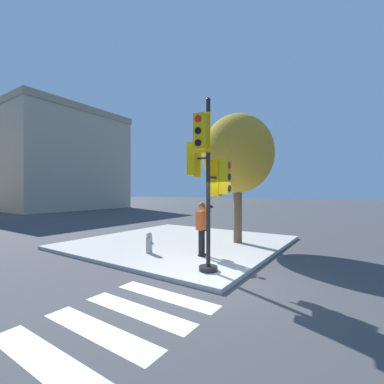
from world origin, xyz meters
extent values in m
plane|color=#424244|center=(0.00, 0.00, 0.00)|extent=(160.00, 160.00, 0.00)
cube|color=#BCB7AD|center=(3.50, 3.50, 0.06)|extent=(8.00, 8.00, 0.12)
cube|color=silver|center=(-1.20, 0.48, 0.00)|extent=(0.47, 2.50, 0.01)
cube|color=silver|center=(-2.04, 0.48, 0.00)|extent=(0.47, 2.50, 0.01)
cube|color=silver|center=(-2.89, 0.48, 0.00)|extent=(0.47, 2.50, 0.01)
cube|color=silver|center=(-3.73, 0.48, 0.00)|extent=(0.47, 2.50, 0.01)
cylinder|color=black|center=(0.48, 0.39, 0.18)|extent=(0.51, 0.51, 0.12)
cylinder|color=black|center=(0.48, 0.39, 2.46)|extent=(0.11, 0.11, 4.43)
sphere|color=black|center=(0.48, 0.39, 4.71)|extent=(0.13, 0.13, 0.13)
cylinder|color=black|center=(0.46, 0.59, 3.16)|extent=(0.08, 0.29, 0.05)
cube|color=#E5B70C|center=(0.44, 0.85, 3.16)|extent=(0.32, 0.27, 0.90)
cube|color=#E5B70C|center=(0.45, 0.72, 3.16)|extent=(0.42, 0.07, 1.02)
cylinder|color=red|center=(0.42, 0.99, 3.46)|extent=(0.17, 0.05, 0.17)
cylinder|color=black|center=(0.42, 0.99, 3.16)|extent=(0.17, 0.05, 0.17)
cylinder|color=black|center=(0.42, 0.99, 2.86)|extent=(0.17, 0.05, 0.17)
cylinder|color=black|center=(0.51, 0.20, 2.63)|extent=(0.09, 0.29, 0.05)
cube|color=#E5B70C|center=(0.55, -0.06, 2.63)|extent=(0.33, 0.28, 0.90)
cube|color=#E5B70C|center=(0.53, 0.07, 2.63)|extent=(0.42, 0.08, 1.02)
cylinder|color=red|center=(0.57, -0.20, 2.93)|extent=(0.17, 0.05, 0.17)
cylinder|color=black|center=(0.57, -0.20, 2.63)|extent=(0.17, 0.05, 0.17)
cylinder|color=black|center=(0.57, -0.20, 2.33)|extent=(0.17, 0.05, 0.17)
cylinder|color=black|center=(0.29, 0.38, 3.76)|extent=(0.29, 0.07, 0.05)
cube|color=#E5B70C|center=(0.02, 0.36, 3.76)|extent=(0.26, 0.32, 0.90)
cube|color=#E5B70C|center=(0.16, 0.37, 3.76)|extent=(0.06, 0.42, 1.02)
cylinder|color=red|center=(-0.11, 0.35, 4.06)|extent=(0.04, 0.17, 0.17)
cylinder|color=black|center=(-0.11, 0.35, 3.76)|extent=(0.04, 0.17, 0.17)
cylinder|color=black|center=(-0.11, 0.35, 3.46)|extent=(0.04, 0.17, 0.17)
cylinder|color=black|center=(0.68, 0.36, 2.63)|extent=(0.29, 0.10, 0.05)
cube|color=#E5B70C|center=(0.94, 0.31, 2.63)|extent=(0.29, 0.34, 0.90)
cube|color=#E5B70C|center=(0.81, 0.34, 2.63)|extent=(0.10, 0.42, 1.02)
cylinder|color=red|center=(1.07, 0.29, 2.93)|extent=(0.06, 0.17, 0.17)
cylinder|color=black|center=(1.07, 0.29, 2.63)|extent=(0.06, 0.17, 0.17)
cylinder|color=black|center=(1.07, 0.29, 2.33)|extent=(0.06, 0.17, 0.17)
cube|color=black|center=(1.67, 1.33, 0.15)|extent=(0.09, 0.24, 0.05)
cube|color=black|center=(1.87, 1.33, 0.15)|extent=(0.09, 0.24, 0.05)
cylinder|color=black|center=(1.67, 1.39, 0.56)|extent=(0.11, 0.11, 0.87)
cylinder|color=black|center=(1.87, 1.39, 0.56)|extent=(0.11, 0.11, 0.87)
cube|color=#E55623|center=(1.77, 1.39, 1.29)|extent=(0.40, 0.22, 0.61)
sphere|color=brown|center=(1.77, 1.39, 1.78)|extent=(0.23, 0.23, 0.23)
cube|color=black|center=(1.77, 1.08, 1.76)|extent=(0.12, 0.10, 0.09)
cylinder|color=black|center=(1.77, 1.01, 1.76)|extent=(0.06, 0.08, 0.06)
cylinder|color=#E55623|center=(1.64, 1.25, 1.68)|extent=(0.23, 0.35, 0.23)
cylinder|color=#E55623|center=(1.91, 1.25, 1.68)|extent=(0.23, 0.35, 0.23)
cube|color=brown|center=(2.05, 1.41, 1.04)|extent=(0.10, 0.20, 0.26)
cylinder|color=brown|center=(4.51, 1.30, 1.46)|extent=(0.35, 0.35, 2.68)
ellipsoid|color=#BC8E28|center=(4.51, 1.30, 3.84)|extent=(2.98, 2.98, 3.28)
cylinder|color=#99999E|center=(1.07, 3.10, 0.40)|extent=(0.22, 0.22, 0.55)
sphere|color=#99999E|center=(1.07, 3.10, 0.74)|extent=(0.20, 0.20, 0.20)
cylinder|color=#99999E|center=(1.07, 2.96, 0.46)|extent=(0.10, 0.06, 0.10)
cube|color=tan|center=(13.07, 29.92, 5.88)|extent=(13.79, 11.14, 11.76)
cube|color=gray|center=(13.07, 29.92, 12.16)|extent=(13.99, 11.34, 0.80)
camera|label=1|loc=(-5.48, -3.05, 2.25)|focal=24.00mm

